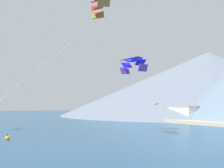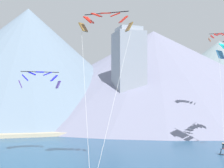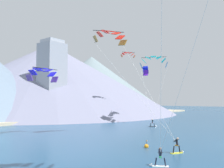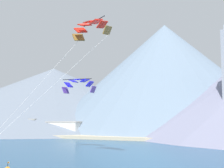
% 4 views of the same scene
% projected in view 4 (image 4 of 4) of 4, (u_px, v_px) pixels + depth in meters
% --- Properties ---
extents(parafoil_kite_near_trail, '(7.93, 15.79, 16.06)m').
position_uv_depth(parafoil_kite_near_trail, '(91.00, 28.00, 39.21)').
color(parafoil_kite_near_trail, olive).
extents(parafoil_kite_distant_mid_solo, '(5.52, 1.73, 2.29)m').
position_uv_depth(parafoil_kite_distant_mid_solo, '(79.00, 84.00, 49.67)').
color(parafoil_kite_distant_mid_solo, '#523293').
extents(shoreline_strip, '(180.00, 10.00, 0.70)m').
position_uv_depth(shoreline_strip, '(178.00, 139.00, 67.09)').
color(shoreline_strip, '#BCAD8E').
rests_on(shoreline_strip, ground).
extents(shore_building_harbour_front, '(8.91, 4.34, 3.81)m').
position_uv_depth(shore_building_harbour_front, '(64.00, 129.00, 79.63)').
color(shore_building_harbour_front, silver).
rests_on(shore_building_harbour_front, ground).
extents(shore_building_promenade_mid, '(7.64, 5.91, 3.87)m').
position_uv_depth(shore_building_promenade_mid, '(134.00, 130.00, 74.96)').
color(shore_building_promenade_mid, beige).
rests_on(shore_building_promenade_mid, ground).
extents(shore_building_quay_west, '(5.75, 4.93, 4.47)m').
position_uv_depth(shore_building_quay_west, '(31.00, 127.00, 83.33)').
color(shore_building_quay_west, silver).
rests_on(shore_building_quay_west, ground).
extents(mountain_peak_west_ridge, '(114.59, 114.59, 24.65)m').
position_uv_depth(mountain_peak_west_ridge, '(53.00, 98.00, 128.44)').
color(mountain_peak_west_ridge, slate).
rests_on(mountain_peak_west_ridge, ground).
extents(mountain_peak_central_summit, '(81.52, 81.52, 36.68)m').
position_uv_depth(mountain_peak_central_summit, '(165.00, 77.00, 106.80)').
color(mountain_peak_central_summit, slate).
rests_on(mountain_peak_central_summit, ground).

